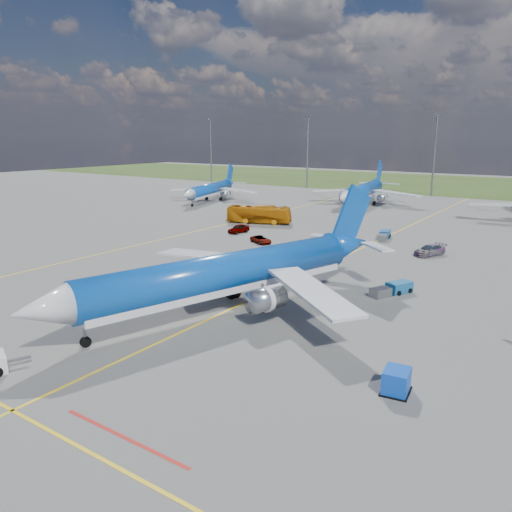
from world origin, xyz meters
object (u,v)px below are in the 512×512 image
Objects in this scene: apron_bus at (259,214)px; service_car_b at (261,240)px; baggage_tug_w at (393,289)px; baggage_tug_c at (384,235)px; bg_jet_nnw at (362,206)px; service_car_c at (430,250)px; main_airliner at (226,310)px; service_car_a at (239,229)px; bg_jet_nw at (210,201)px; uld_container at (396,381)px.

service_car_b is at bearing -165.29° from apron_bus.
baggage_tug_w is 0.99× the size of baggage_tug_c.
bg_jet_nnw is 7.30× the size of service_car_c.
bg_jet_nnw is 80.43m from main_airliner.
service_car_a is 0.84× the size of service_car_c.
bg_jet_nw reaches higher than baggage_tug_c.
service_car_a reaches higher than service_car_b.
bg_jet_nnw is at bearing 120.41° from main_airliner.
baggage_tug_c is (-9.62, 7.83, -0.19)m from service_car_c.
main_airliner is 50.17m from apron_bus.
bg_jet_nnw is 35.67m from apron_bus.
bg_jet_nw is 101.95m from uld_container.
uld_container is at bearing -36.33° from service_car_a.
bg_jet_nw is 44.43m from service_car_a.
main_airliner is 20.67× the size of uld_container.
baggage_tug_c is (-18.87, 49.00, -0.24)m from uld_container.
service_car_b is (10.65, -15.28, -1.15)m from apron_bus.
main_airliner is at bearing -104.02° from baggage_tug_c.
uld_container reaches higher than service_car_a.
service_car_a is at bearing 173.72° from apron_bus.
service_car_b is (3.81, -50.24, 0.59)m from bg_jet_nnw.
service_car_b is 0.77× the size of baggage_tug_w.
service_car_c is 12.41m from baggage_tug_c.
bg_jet_nnw reaches higher than baggage_tug_w.
service_car_c is (64.48, -29.24, 0.76)m from bg_jet_nw.
service_car_a is (2.52, -10.21, -0.99)m from apron_bus.
bg_jet_nnw is 6.83× the size of baggage_tug_c.
bg_jet_nnw is 9.00× the size of service_car_b.
bg_jet_nw is at bearing 142.65° from service_car_a.
uld_container is 42.20m from service_car_c.
service_car_c is at bearing -123.67° from apron_bus.
service_car_b is at bearing 175.98° from baggage_tug_w.
bg_jet_nnw is 3.04× the size of apron_bus.
service_car_a reaches higher than baggage_tug_w.
bg_jet_nw is at bearing 179.87° from service_car_c.
main_airliner is 18.54m from baggage_tug_w.
apron_bus is 18.66m from service_car_b.
apron_bus is 36.20m from service_car_c.
baggage_tug_w is at bearing -72.12° from bg_jet_nnw.
service_car_b is (-14.57, 28.06, 0.59)m from main_airliner.
bg_jet_nnw reaches higher than service_car_c.
service_car_b is at bearing -149.06° from baggage_tug_c.
apron_bus reaches higher than uld_container.
baggage_tug_w is at bearing 102.28° from uld_container.
service_car_a is at bearing -102.80° from bg_jet_nnw.
baggage_tug_c is (25.56, -0.62, -1.17)m from apron_bus.
baggage_tug_w is (34.45, -18.80, -0.18)m from service_car_a.
bg_jet_nnw is at bearing -31.23° from apron_bus.
apron_bus is at bearing 110.80° from service_car_a.
bg_jet_nw is at bearing 145.12° from baggage_tug_c.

